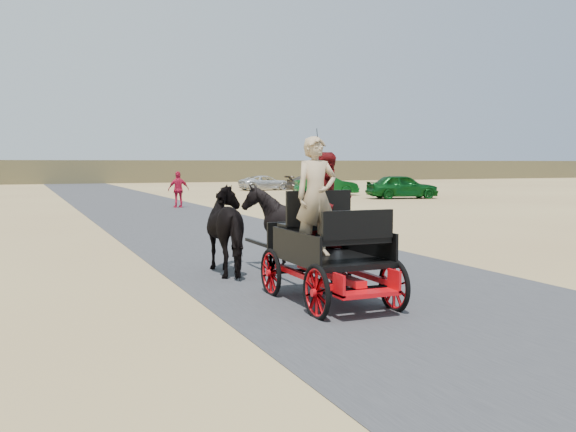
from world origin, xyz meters
name	(u,v)px	position (x,y,z in m)	size (l,w,h in m)	color
ground	(373,288)	(0.00, 0.00, 0.00)	(140.00, 140.00, 0.00)	tan
road	(373,288)	(0.00, 0.00, 0.01)	(6.00, 140.00, 0.01)	#38383A
ridge_far	(72,172)	(0.00, 62.00, 1.20)	(140.00, 6.00, 2.40)	brown
carriage	(329,279)	(-1.17, -0.68, 0.36)	(1.30, 2.40, 0.72)	black
horse_left	(233,230)	(-1.72, 2.32, 0.85)	(0.91, 2.01, 1.70)	black
horse_right	(286,227)	(-0.62, 2.32, 0.85)	(1.37, 1.54, 1.70)	black
driver_man	(316,196)	(-1.37, -0.63, 1.62)	(0.66, 0.43, 1.80)	tan
passenger_woman	(329,201)	(-0.87, -0.08, 1.51)	(0.77, 0.60, 1.58)	#660C0F
pedestrian	(179,190)	(1.56, 20.59, 0.86)	(1.01, 0.42, 1.73)	red
car_a	(402,186)	(15.67, 23.15, 0.72)	(1.70, 4.23, 1.44)	#0C4C19
car_b	(326,185)	(13.22, 28.37, 0.68)	(1.43, 4.10, 1.35)	#0C4C19
car_c	(316,184)	(14.38, 32.41, 0.63)	(1.75, 4.31, 1.25)	brown
car_d	(265,183)	(12.36, 37.29, 0.56)	(1.87, 4.07, 1.13)	silver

